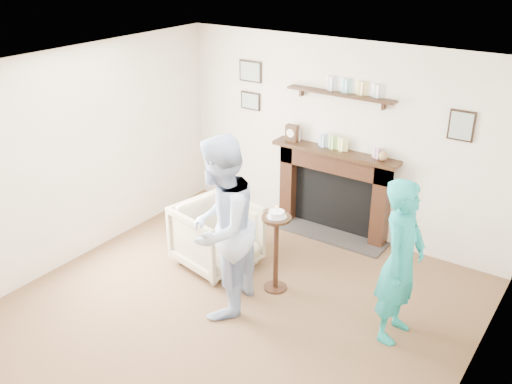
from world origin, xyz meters
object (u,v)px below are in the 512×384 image
man (222,307)px  woman (392,333)px  armchair (218,264)px  pedestal_table (276,239)px

man → woman: bearing=96.2°
armchair → pedestal_table: 1.05m
pedestal_table → armchair: bearing=177.2°
armchair → woman: woman is taller
armchair → man: bearing=-127.5°
armchair → pedestal_table: pedestal_table is taller
armchair → pedestal_table: (0.84, -0.04, 0.63)m
woman → pedestal_table: size_ratio=1.62×
armchair → man: size_ratio=0.45×
armchair → man: man is taller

